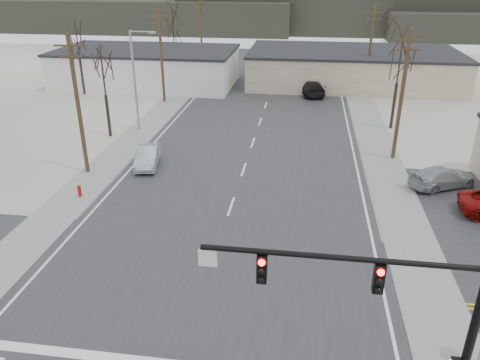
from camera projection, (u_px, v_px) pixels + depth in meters
The scene contains 26 objects.
ground at pixel (205, 284), 22.71m from camera, with size 140.00×140.00×0.00m, color white.
main_road at pixel (245, 165), 36.19m from camera, with size 18.00×110.00×0.05m, color #28292B.
cross_road at pixel (205, 283), 22.71m from camera, with size 90.00×10.00×0.04m, color #28292B.
sidewalk_left at pixel (136, 137), 42.05m from camera, with size 3.00×90.00×0.06m, color gray.
sidewalk_right at pixel (378, 149), 39.32m from camera, with size 3.00×90.00×0.06m, color gray.
traffic_signal_mast at pixel (412, 306), 14.17m from camera, with size 8.95×0.43×7.20m.
fire_hydrant at pixel (79, 191), 31.03m from camera, with size 0.24×0.24×0.87m.
building_left_far at pixel (147, 67), 59.80m from camera, with size 22.30×12.30×4.50m.
building_right_far at pixel (352, 67), 60.10m from camera, with size 26.30×14.30×4.30m.
upole_left_b at pixel (78, 104), 32.80m from camera, with size 2.20×0.30×10.00m.
upole_left_c at pixel (161, 55), 50.79m from camera, with size 2.20×0.30×10.00m.
upole_left_d at pixel (201, 31), 68.78m from camera, with size 2.20×0.30×10.00m.
upole_right_a at pixel (402, 94), 35.24m from camera, with size 2.20×0.30×10.00m.
upole_right_b at pixel (370, 48), 55.02m from camera, with size 2.20×0.30×10.00m.
streetlight_main at pixel (136, 76), 41.76m from camera, with size 2.40×0.25×9.00m.
tree_left_near at pixel (104, 78), 40.19m from camera, with size 3.30×3.30×7.35m.
tree_right_mid at pixel (399, 65), 42.01m from camera, with size 3.74×3.74×8.33m.
tree_left_far at pixel (173, 29), 63.26m from camera, with size 3.96×3.96×8.82m.
tree_right_far at pixel (387, 32), 65.21m from camera, with size 3.52×3.52×7.84m.
tree_left_mid at pixel (77, 40), 53.50m from camera, with size 3.96×3.96×8.82m.
hill_left at pixel (140, 15), 108.50m from camera, with size 70.00×18.00×7.00m, color #333026.
hill_center at pixel (359, 12), 105.24m from camera, with size 80.00×18.00×9.00m, color #333026.
sedan_crossing at pixel (148, 156), 35.75m from camera, with size 1.53×4.39×1.45m, color #959B9F.
car_far_a at pixel (311, 87), 55.45m from camera, with size 2.39×5.88×1.71m, color black.
car_far_b at pixel (274, 56), 75.43m from camera, with size 1.67×4.14×1.41m, color black.
car_parked_silver at pixel (442, 177), 32.29m from camera, with size 1.97×4.85×1.41m, color gray.
Camera 1 is at (4.32, -18.10, 14.07)m, focal length 35.00 mm.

